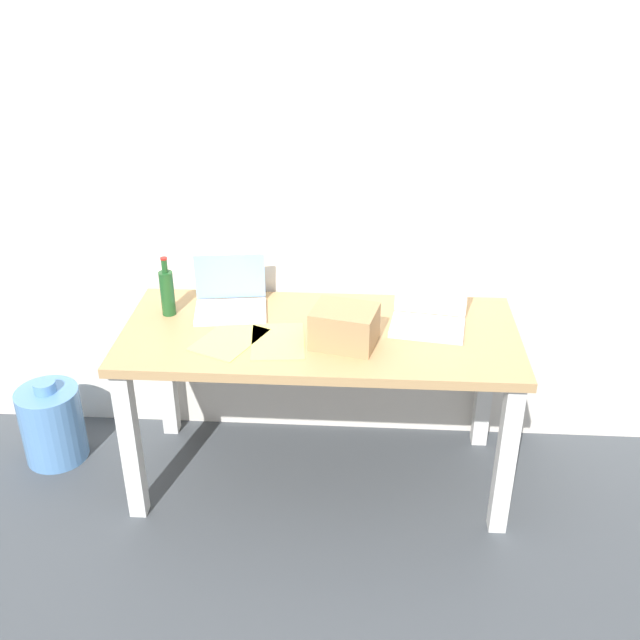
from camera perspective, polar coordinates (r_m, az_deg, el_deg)
ground_plane at (r=3.48m, az=0.00°, el=-11.73°), size 8.00×8.00×0.00m
back_wall at (r=3.22m, az=0.46°, el=11.38°), size 5.20×0.08×2.60m
desk at (r=3.10m, az=0.00°, el=-2.56°), size 1.63×0.71×0.75m
laptop_left at (r=3.22m, az=-6.89°, el=1.59°), size 0.33×0.28×0.23m
laptop_right at (r=3.10m, az=8.33°, el=0.36°), size 0.33×0.27×0.22m
beer_bottle at (r=3.20m, az=-11.65°, el=2.14°), size 0.06×0.06×0.26m
computer_mouse at (r=3.14m, az=0.25°, el=0.37°), size 0.06×0.10×0.03m
cardboard_box at (r=2.92m, az=1.89°, el=-0.50°), size 0.28×0.25×0.15m
paper_sheet_front_left at (r=3.01m, az=-6.99°, el=-1.49°), size 0.31×0.36×0.00m
paper_yellow_folder at (r=2.98m, az=-3.25°, el=-1.63°), size 0.24×0.32×0.00m
water_cooler_jug at (r=3.68m, az=-19.86°, el=-7.49°), size 0.28×0.28×0.41m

